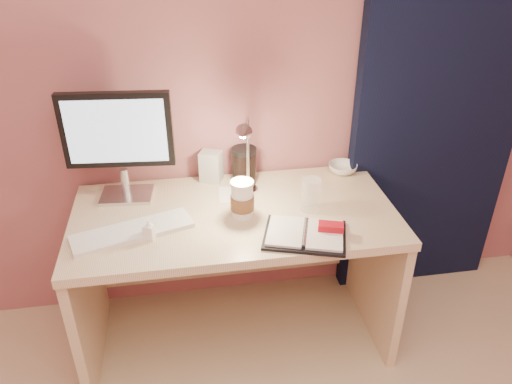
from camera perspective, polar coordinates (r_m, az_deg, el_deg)
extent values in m
plane|color=#B06866|center=(2.29, -3.95, 13.83)|extent=(3.50, 0.00, 3.50)
cube|color=black|center=(2.59, 20.50, 10.51)|extent=(0.85, 0.08, 2.20)
cube|color=beige|center=(2.18, -2.45, -2.73)|extent=(1.40, 0.70, 0.04)
cube|color=beige|center=(2.43, -18.69, -11.26)|extent=(0.04, 0.66, 0.69)
cube|color=beige|center=(2.54, 13.28, -8.23)|extent=(0.04, 0.66, 0.69)
cube|color=beige|center=(2.62, -3.21, -4.57)|extent=(1.32, 0.03, 0.55)
cube|color=silver|center=(2.34, -14.51, -0.34)|extent=(0.24, 0.19, 0.02)
cylinder|color=silver|center=(2.31, -14.73, 1.15)|extent=(0.04, 0.04, 0.12)
cube|color=black|center=(2.20, -15.58, 6.93)|extent=(0.47, 0.08, 0.33)
cube|color=#AECDED|center=(2.18, -15.56, 6.62)|extent=(0.41, 0.04, 0.28)
cube|color=white|center=(2.08, -13.92, -4.38)|extent=(0.50, 0.28, 0.02)
cube|color=black|center=(2.02, 5.61, -4.93)|extent=(0.38, 0.33, 0.01)
cube|color=silver|center=(2.01, 3.38, -4.49)|extent=(0.20, 0.25, 0.01)
cube|color=silver|center=(2.01, 7.87, -4.84)|extent=(0.20, 0.25, 0.01)
cube|color=#B40F21|center=(2.02, 8.56, -3.95)|extent=(0.11, 0.08, 0.03)
cube|color=silver|center=(2.29, -2.43, -0.25)|extent=(0.16, 0.16, 0.00)
cylinder|color=white|center=(2.10, -1.58, -0.91)|extent=(0.09, 0.09, 0.15)
cylinder|color=brown|center=(2.11, -1.58, -1.18)|extent=(0.10, 0.10, 0.06)
cylinder|color=white|center=(2.06, -1.61, 1.03)|extent=(0.10, 0.10, 0.01)
cylinder|color=white|center=(2.16, 6.30, -0.31)|extent=(0.08, 0.08, 0.15)
imported|color=silver|center=(2.51, 9.89, 2.69)|extent=(0.17, 0.17, 0.04)
imported|color=white|center=(2.02, -12.10, -4.13)|extent=(0.05, 0.06, 0.09)
cylinder|color=black|center=(2.35, -1.37, 2.79)|extent=(0.11, 0.11, 0.16)
cube|color=beige|center=(2.39, -5.16, 2.93)|extent=(0.12, 0.11, 0.15)
cylinder|color=silver|center=(2.32, -0.90, 0.29)|extent=(0.09, 0.09, 0.02)
cylinder|color=silver|center=(2.23, -0.94, 4.29)|extent=(0.01, 0.01, 0.34)
cone|color=silver|center=(2.03, 0.87, 6.73)|extent=(0.08, 0.08, 0.07)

